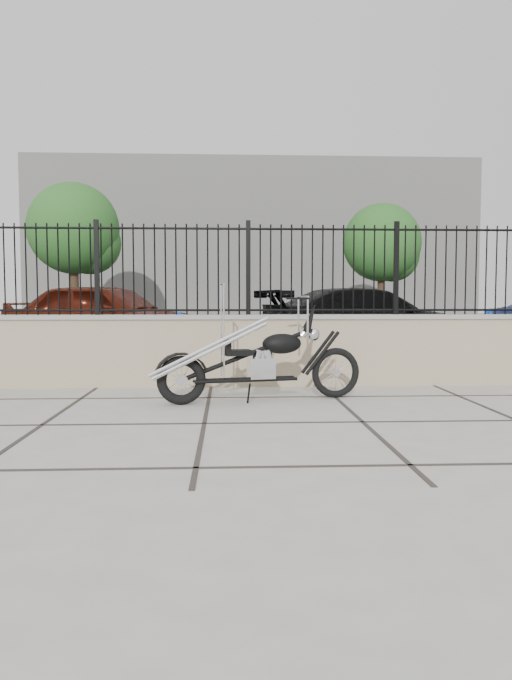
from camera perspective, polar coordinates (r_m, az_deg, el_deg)
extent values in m
plane|color=#99968E|center=(5.88, 10.01, -7.63)|extent=(90.00, 90.00, 0.00)
plane|color=black|center=(18.20, 1.34, 0.18)|extent=(30.00, 30.00, 0.00)
cube|color=gray|center=(8.25, 6.23, -0.93)|extent=(14.00, 0.36, 0.96)
cube|color=black|center=(8.23, 6.29, 6.58)|extent=(14.00, 0.08, 1.20)
cube|color=beige|center=(32.27, -0.42, 8.89)|extent=(22.00, 6.00, 8.00)
imported|color=#47140A|center=(13.39, -13.89, 2.07)|extent=(4.90, 3.39, 1.55)
imported|color=black|center=(13.67, 10.55, 1.86)|extent=(5.21, 3.19, 1.41)
cylinder|color=#0B1CAE|center=(9.99, -7.24, -0.12)|extent=(0.12, 0.12, 0.96)
cylinder|color=#0B3FA8|center=(10.74, 21.00, 0.06)|extent=(0.16, 0.16, 1.00)
cylinder|color=#382619|center=(22.75, -16.70, 4.58)|extent=(0.30, 0.30, 3.04)
sphere|color=#285B22|center=(22.90, -16.82, 10.42)|extent=(3.24, 3.24, 3.24)
cylinder|color=#382619|center=(22.90, 11.69, 4.20)|extent=(0.27, 0.27, 2.68)
sphere|color=#335720|center=(23.01, 11.76, 9.33)|extent=(2.86, 2.86, 2.86)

